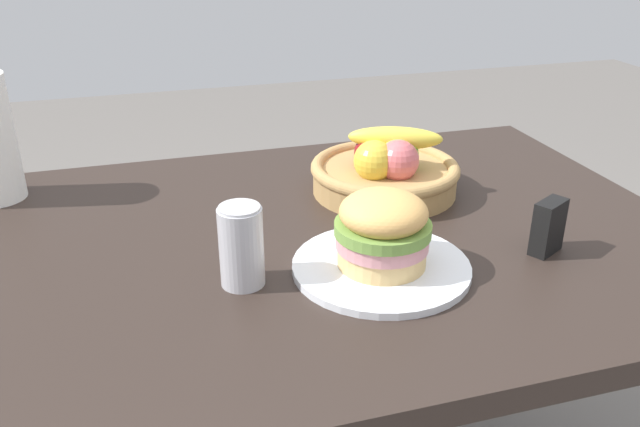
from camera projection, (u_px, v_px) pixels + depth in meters
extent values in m
cube|color=#2D231E|center=(287.00, 248.00, 1.13)|extent=(1.40, 0.90, 0.04)
cylinder|color=#2D231E|center=(482.00, 278.00, 1.77)|extent=(0.07, 0.07, 0.71)
cylinder|color=white|center=(381.00, 267.00, 1.02)|extent=(0.28, 0.28, 0.01)
cylinder|color=#E5BC75|center=(382.00, 255.00, 1.01)|extent=(0.14, 0.14, 0.03)
cylinder|color=pink|center=(382.00, 240.00, 1.00)|extent=(0.14, 0.14, 0.02)
cylinder|color=olive|center=(383.00, 228.00, 0.99)|extent=(0.15, 0.15, 0.02)
ellipsoid|color=#EAAD5D|center=(384.00, 212.00, 0.98)|extent=(0.13, 0.13, 0.06)
cylinder|color=silver|center=(241.00, 247.00, 0.97)|extent=(0.07, 0.07, 0.12)
cylinder|color=silver|center=(239.00, 208.00, 0.94)|extent=(0.06, 0.06, 0.00)
cylinder|color=tan|center=(384.00, 180.00, 1.30)|extent=(0.28, 0.28, 0.05)
torus|color=tan|center=(385.00, 168.00, 1.29)|extent=(0.29, 0.29, 0.02)
sphere|color=#6BAD38|center=(398.00, 153.00, 1.27)|extent=(0.08, 0.08, 0.08)
sphere|color=red|center=(378.00, 146.00, 1.32)|extent=(0.07, 0.07, 0.07)
sphere|color=maroon|center=(373.00, 153.00, 1.28)|extent=(0.08, 0.08, 0.08)
sphere|color=gold|center=(374.00, 161.00, 1.24)|extent=(0.08, 0.08, 0.08)
sphere|color=#D16066|center=(398.00, 161.00, 1.24)|extent=(0.08, 0.08, 0.08)
ellipsoid|color=yellow|center=(395.00, 138.00, 1.26)|extent=(0.19, 0.12, 0.05)
cube|color=black|center=(548.00, 227.00, 1.06)|extent=(0.07, 0.05, 0.09)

